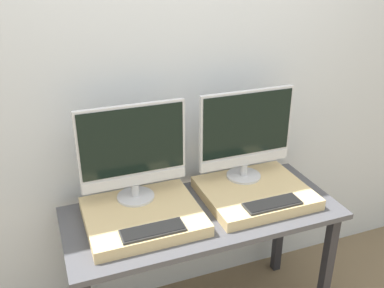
{
  "coord_description": "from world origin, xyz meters",
  "views": [
    {
      "loc": [
        -0.72,
        -1.41,
        1.99
      ],
      "look_at": [
        0.0,
        0.46,
        1.08
      ],
      "focal_mm": 40.0,
      "sensor_mm": 36.0,
      "label": 1
    }
  ],
  "objects_px": {
    "keyboard_left": "(153,230)",
    "keyboard_right": "(272,204)",
    "monitor_left": "(133,150)",
    "monitor_right": "(246,133)"
  },
  "relations": [
    {
      "from": "monitor_left",
      "to": "keyboard_right",
      "type": "relative_size",
      "value": 1.81
    },
    {
      "from": "keyboard_left",
      "to": "monitor_right",
      "type": "relative_size",
      "value": 0.55
    },
    {
      "from": "keyboard_left",
      "to": "keyboard_right",
      "type": "xyz_separation_m",
      "value": [
        0.62,
        0.0,
        0.0
      ]
    },
    {
      "from": "monitor_right",
      "to": "keyboard_left",
      "type": "bearing_deg",
      "value": -153.29
    },
    {
      "from": "keyboard_left",
      "to": "monitor_right",
      "type": "bearing_deg",
      "value": 26.71
    },
    {
      "from": "monitor_left",
      "to": "keyboard_right",
      "type": "bearing_deg",
      "value": -26.71
    },
    {
      "from": "monitor_left",
      "to": "monitor_right",
      "type": "height_order",
      "value": "same"
    },
    {
      "from": "monitor_right",
      "to": "keyboard_right",
      "type": "height_order",
      "value": "monitor_right"
    },
    {
      "from": "monitor_left",
      "to": "monitor_right",
      "type": "bearing_deg",
      "value": 0.0
    },
    {
      "from": "keyboard_left",
      "to": "keyboard_right",
      "type": "bearing_deg",
      "value": 0.0
    }
  ]
}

